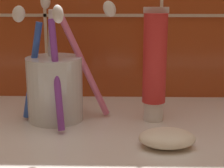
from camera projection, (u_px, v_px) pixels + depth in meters
sink_counter at (157, 146)px, 46.63cm from camera, size 75.43×37.12×2.00cm
toothbrush_cup at (55, 85)px, 51.89cm from camera, size 14.30×11.07×17.49cm
toothpaste_tube at (155, 66)px, 50.93cm from camera, size 3.38×3.22×15.64cm
soap_bar at (167, 138)px, 43.59cm from camera, size 6.64×4.72×2.16cm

